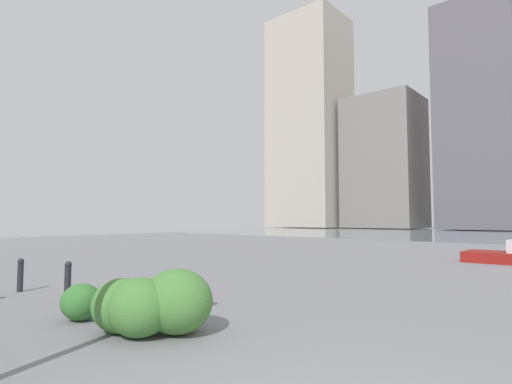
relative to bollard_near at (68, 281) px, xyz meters
name	(u,v)px	position (x,y,z in m)	size (l,w,h in m)	color
building_slab	(482,119)	(5.60, -64.25, 16.26)	(10.66, 13.57, 33.34)	#5B5660
building_annex	(384,163)	(20.62, -63.10, 10.78)	(11.98, 10.40, 22.37)	gray
building_highrise	(310,122)	(33.97, -60.16, 19.60)	(13.24, 11.09, 42.09)	#B2A899
bollard_near	(68,281)	(0.00, 0.00, 0.00)	(0.13, 0.13, 0.77)	#232328
bollard_mid	(20,274)	(1.88, 0.19, -0.03)	(0.13, 0.13, 0.72)	#232328
shrub_low	(81,302)	(-1.54, 0.46, -0.12)	(0.67, 0.60, 0.57)	#387533
shrub_round	(177,301)	(-3.26, -0.07, 0.04)	(1.05, 0.94, 0.89)	#477F38
shrub_wide	(122,305)	(-2.63, 0.41, -0.03)	(0.88, 0.80, 0.75)	#477F38
shrub_tall	(140,307)	(-3.00, 0.36, -0.01)	(0.93, 0.84, 0.79)	#477F38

